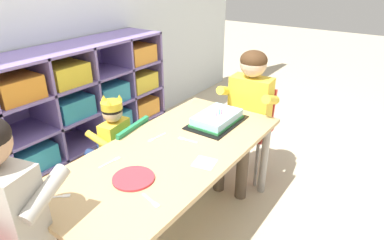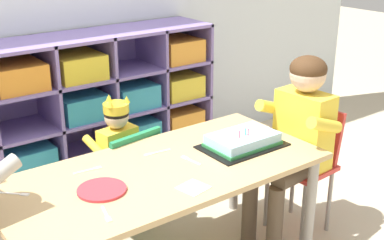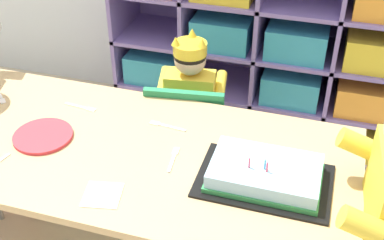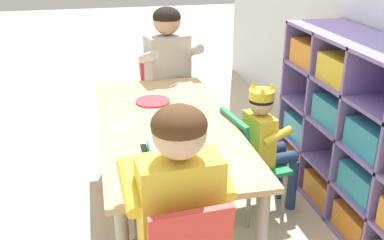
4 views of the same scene
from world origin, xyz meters
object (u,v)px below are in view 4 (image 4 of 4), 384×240
object	(u,v)px
adult_helper_seated	(172,67)
birthday_cake_on_tray	(176,157)
classroom_chair_adult_side	(166,92)
child_with_crown	(266,135)
fork_near_cake_tray	(188,102)
guest_at_table_side	(176,198)
fork_beside_plate_stack	(198,124)
activity_table	(166,134)
fork_near_child_seat	(121,100)
classroom_chair_blue	(247,157)
paper_plate_stack	(153,101)
fork_at_table_front_edge	(170,134)
fork_by_napkin	(175,85)

from	to	relation	value
adult_helper_seated	birthday_cake_on_tray	xyz separation A→B (m)	(1.25, -0.20, -0.05)
classroom_chair_adult_side	adult_helper_seated	distance (m)	0.25
child_with_crown	fork_near_cake_tray	bearing A→B (deg)	41.06
adult_helper_seated	fork_near_cake_tray	bearing A→B (deg)	-103.44
child_with_crown	classroom_chair_adult_side	bearing A→B (deg)	15.59
guest_at_table_side	fork_beside_plate_stack	size ratio (longest dim) A/B	7.19
adult_helper_seated	birthday_cake_on_tray	bearing A→B (deg)	-113.93
activity_table	fork_near_child_seat	world-z (taller)	fork_near_child_seat
classroom_chair_blue	adult_helper_seated	distance (m)	0.95
classroom_chair_adult_side	activity_table	bearing A→B (deg)	-113.84
classroom_chair_blue	fork_near_cake_tray	xyz separation A→B (m)	(-0.34, -0.27, 0.24)
birthday_cake_on_tray	adult_helper_seated	bearing A→B (deg)	170.75
adult_helper_seated	paper_plate_stack	size ratio (longest dim) A/B	5.17
fork_near_child_seat	adult_helper_seated	bearing A→B (deg)	59.29
birthday_cake_on_tray	paper_plate_stack	world-z (taller)	birthday_cake_on_tray
child_with_crown	paper_plate_stack	world-z (taller)	child_with_crown
classroom_chair_adult_side	paper_plate_stack	world-z (taller)	classroom_chair_adult_side
classroom_chair_adult_side	guest_at_table_side	xyz separation A→B (m)	(1.69, -0.24, 0.17)
adult_helper_seated	fork_near_cake_tray	distance (m)	0.52
classroom_chair_blue	fork_at_table_front_edge	xyz separation A→B (m)	(0.09, -0.46, 0.24)
fork_near_cake_tray	fork_beside_plate_stack	bearing A→B (deg)	-178.26
classroom_chair_blue	fork_at_table_front_edge	world-z (taller)	classroom_chair_blue
child_with_crown	fork_by_napkin	distance (m)	0.79
activity_table	fork_near_child_seat	size ratio (longest dim) A/B	12.53
birthday_cake_on_tray	child_with_crown	bearing A→B (deg)	125.23
fork_beside_plate_stack	fork_near_child_seat	xyz separation A→B (m)	(-0.47, -0.37, 0.00)
fork_near_cake_tray	fork_by_napkin	bearing A→B (deg)	8.77
classroom_chair_blue	fork_at_table_front_edge	size ratio (longest dim) A/B	4.88
classroom_chair_blue	child_with_crown	world-z (taller)	child_with_crown
birthday_cake_on_tray	fork_beside_plate_stack	world-z (taller)	birthday_cake_on_tray
guest_at_table_side	paper_plate_stack	xyz separation A→B (m)	(-1.12, 0.07, -0.02)
classroom_chair_adult_side	guest_at_table_side	world-z (taller)	guest_at_table_side
classroom_chair_blue	child_with_crown	distance (m)	0.17
activity_table	fork_beside_plate_stack	xyz separation A→B (m)	(0.06, 0.16, 0.07)
classroom_chair_blue	paper_plate_stack	world-z (taller)	classroom_chair_blue
classroom_chair_adult_side	birthday_cake_on_tray	world-z (taller)	birthday_cake_on_tray
activity_table	fork_by_napkin	bearing A→B (deg)	165.46
adult_helper_seated	fork_by_napkin	xyz separation A→B (m)	(0.16, -0.01, -0.08)
classroom_chair_blue	guest_at_table_side	size ratio (longest dim) A/B	0.62
classroom_chair_adult_side	adult_helper_seated	world-z (taller)	adult_helper_seated
classroom_chair_adult_side	fork_near_child_seat	xyz separation A→B (m)	(0.50, -0.36, 0.15)
child_with_crown	fork_near_cake_tray	xyz separation A→B (m)	(-0.32, -0.38, 0.11)
birthday_cake_on_tray	fork_at_table_front_edge	xyz separation A→B (m)	(-0.31, 0.03, -0.03)
classroom_chair_adult_side	fork_near_cake_tray	bearing A→B (deg)	-101.07
guest_at_table_side	fork_near_cake_tray	world-z (taller)	guest_at_table_side
activity_table	fork_at_table_front_edge	bearing A→B (deg)	-1.32
child_with_crown	guest_at_table_side	bearing A→B (deg)	130.51
fork_at_table_front_edge	fork_near_child_seat	bearing A→B (deg)	-75.29
fork_near_cake_tray	fork_near_child_seat	size ratio (longest dim) A/B	1.09
guest_at_table_side	fork_by_napkin	xyz separation A→B (m)	(-1.42, 0.26, -0.03)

